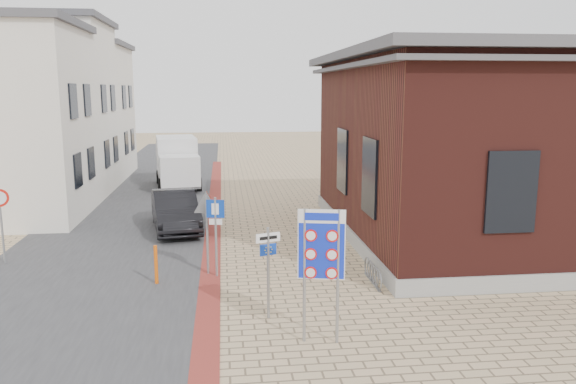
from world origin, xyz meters
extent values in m
plane|color=tan|center=(0.00, 0.00, 0.00)|extent=(120.00, 120.00, 0.00)
cube|color=#38383A|center=(-5.50, 15.00, 0.01)|extent=(7.00, 60.00, 0.02)
cube|color=maroon|center=(-2.00, 10.00, 0.01)|extent=(0.60, 40.00, 0.02)
cube|color=gray|center=(9.00, 7.00, 0.25)|extent=(12.15, 12.15, 0.50)
cube|color=#481B17|center=(9.00, 7.00, 3.50)|extent=(12.00, 12.00, 6.00)
cube|color=#4C4B50|center=(9.00, 7.00, 6.65)|extent=(13.00, 13.00, 0.30)
cube|color=#4C4B50|center=(9.00, 7.00, 6.25)|extent=(12.70, 12.70, 0.15)
cube|color=black|center=(2.98, 4.00, 2.80)|extent=(0.12, 1.60, 2.40)
cube|color=black|center=(2.98, 8.00, 2.80)|extent=(0.12, 1.60, 2.40)
cube|color=black|center=(6.00, 0.98, 2.80)|extent=(1.40, 0.12, 2.20)
cube|color=black|center=(-7.48, 10.80, 2.20)|extent=(0.10, 1.10, 1.40)
cube|color=black|center=(-7.48, 13.20, 2.20)|extent=(0.10, 1.10, 1.40)
cube|color=black|center=(-7.48, 10.80, 5.00)|extent=(0.10, 1.10, 1.40)
cube|color=black|center=(-7.48, 13.20, 5.00)|extent=(0.10, 1.10, 1.40)
cube|color=white|center=(-11.00, 18.00, 4.40)|extent=(7.00, 6.00, 8.80)
cube|color=#4C4B50|center=(-11.00, 18.00, 8.95)|extent=(7.40, 6.40, 0.30)
cube|color=black|center=(-7.48, 16.80, 2.20)|extent=(0.10, 1.10, 1.40)
cube|color=black|center=(-7.48, 19.20, 2.20)|extent=(0.10, 1.10, 1.40)
cube|color=black|center=(-7.48, 16.80, 5.00)|extent=(0.10, 1.10, 1.40)
cube|color=black|center=(-7.48, 19.20, 5.00)|extent=(0.10, 1.10, 1.40)
cube|color=white|center=(-11.00, 24.00, 4.00)|extent=(7.00, 6.00, 8.00)
cube|color=#4C4B50|center=(-11.00, 24.00, 8.15)|extent=(7.40, 6.40, 0.30)
cube|color=black|center=(-7.48, 22.80, 2.20)|extent=(0.10, 1.10, 1.40)
cube|color=black|center=(-7.48, 25.20, 2.20)|extent=(0.10, 1.10, 1.40)
cube|color=black|center=(-7.48, 22.80, 5.00)|extent=(0.10, 1.10, 1.40)
cube|color=black|center=(-7.48, 25.20, 5.00)|extent=(0.10, 1.10, 1.40)
torus|color=slate|center=(2.65, 1.60, 0.28)|extent=(0.04, 0.60, 0.60)
torus|color=slate|center=(2.65, 1.90, 0.28)|extent=(0.04, 0.60, 0.60)
torus|color=slate|center=(2.65, 2.20, 0.28)|extent=(0.04, 0.60, 0.60)
torus|color=slate|center=(2.65, 2.50, 0.28)|extent=(0.04, 0.60, 0.60)
torus|color=slate|center=(2.65, 2.80, 0.28)|extent=(0.04, 0.60, 0.60)
cube|color=slate|center=(2.65, 2.20, 0.02)|extent=(0.08, 1.60, 0.04)
imported|color=black|center=(-3.46, 9.15, 0.77)|extent=(2.39, 4.87, 1.53)
cube|color=slate|center=(-4.10, 18.99, 0.44)|extent=(2.75, 5.50, 0.24)
cube|color=white|center=(-3.85, 17.16, 1.22)|extent=(2.25, 1.92, 1.56)
cube|color=black|center=(-3.75, 16.43, 1.51)|extent=(1.85, 0.33, 0.78)
cube|color=white|center=(-4.22, 19.86, 1.71)|extent=(2.60, 3.77, 2.15)
cylinder|color=black|center=(-4.90, 17.31, 0.39)|extent=(0.35, 0.81, 0.78)
cylinder|color=black|center=(-2.87, 17.58, 0.39)|extent=(0.35, 0.81, 0.78)
cylinder|color=black|center=(-5.33, 20.40, 0.39)|extent=(0.35, 0.81, 0.78)
cylinder|color=black|center=(-3.30, 20.68, 0.39)|extent=(0.35, 0.81, 0.78)
cylinder|color=gray|center=(0.15, -1.33, 1.49)|extent=(0.07, 0.07, 2.99)
cylinder|color=gray|center=(0.85, -1.48, 1.49)|extent=(0.07, 0.07, 2.99)
cube|color=white|center=(0.50, -1.41, 2.21)|extent=(1.01, 0.26, 1.53)
cube|color=#1028C8|center=(0.50, -1.41, 2.21)|extent=(0.97, 0.25, 1.49)
cube|color=white|center=(0.50, -1.41, 2.83)|extent=(0.97, 0.26, 0.29)
cylinder|color=gray|center=(-0.53, 0.04, 1.13)|extent=(0.07, 0.07, 2.26)
cube|color=white|center=(-0.53, 0.04, 2.01)|extent=(0.59, 0.23, 0.22)
cube|color=#0F38B7|center=(-0.53, 0.04, 1.72)|extent=(0.40, 0.17, 0.27)
cylinder|color=gray|center=(-1.80, 3.24, 1.20)|extent=(0.07, 0.07, 2.39)
cube|color=#0D38A6|center=(-1.80, 3.24, 2.06)|extent=(0.52, 0.14, 0.53)
cube|color=white|center=(-1.80, 3.24, 1.68)|extent=(0.38, 0.11, 0.17)
cylinder|color=gray|center=(-2.06, 3.50, 1.21)|extent=(0.07, 0.07, 2.42)
cylinder|color=gray|center=(-8.50, 5.24, 1.21)|extent=(0.07, 0.07, 2.42)
cylinder|color=#E3590B|center=(-3.50, 2.80, 0.57)|extent=(0.11, 0.11, 1.14)
camera|label=1|loc=(-1.55, -12.79, 5.48)|focal=35.00mm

